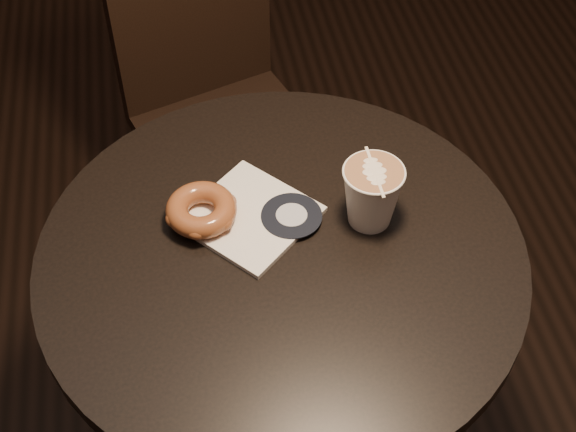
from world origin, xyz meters
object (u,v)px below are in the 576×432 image
at_px(doughnut, 201,210).
at_px(cafe_table, 282,328).
at_px(chair, 211,80).
at_px(pastry_bag, 250,216).
at_px(latte_cup, 372,196).

bearing_deg(doughnut, cafe_table, -34.82).
xyz_separation_m(chair, pastry_bag, (0.00, -0.63, 0.24)).
bearing_deg(chair, cafe_table, -105.23).
height_order(pastry_bag, doughnut, doughnut).
bearing_deg(pastry_bag, doughnut, 132.36).
relative_size(cafe_table, doughnut, 7.24).
height_order(chair, doughnut, chair).
distance_m(chair, doughnut, 0.68).
bearing_deg(chair, doughnut, -114.39).
bearing_deg(latte_cup, chair, 104.91).
bearing_deg(chair, latte_cup, -93.60).
distance_m(cafe_table, doughnut, 0.26).
bearing_deg(cafe_table, latte_cup, 14.37).
xyz_separation_m(pastry_bag, doughnut, (-0.07, 0.01, 0.02)).
distance_m(cafe_table, pastry_bag, 0.22).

